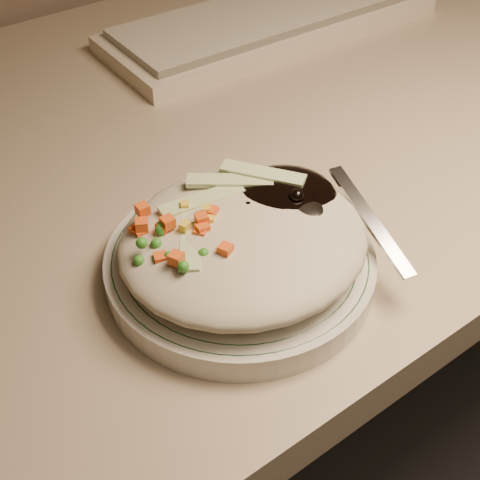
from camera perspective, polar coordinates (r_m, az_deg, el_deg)
desk at (r=0.82m, az=-5.79°, el=-3.16°), size 1.40×0.70×0.74m
plate at (r=0.52m, az=0.00°, el=-2.14°), size 0.21×0.21×0.02m
plate_rim at (r=0.52m, az=0.00°, el=-1.33°), size 0.20×0.20×0.00m
meal at (r=0.50m, az=0.45°, el=0.63°), size 0.20×0.19×0.05m
keyboard at (r=0.90m, az=2.75°, el=18.24°), size 0.44×0.17×0.03m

